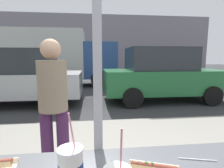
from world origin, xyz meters
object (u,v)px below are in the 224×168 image
box_truck (48,56)px  pedestrian (53,102)px  parked_car_silver (16,77)px  parked_car_green (162,75)px  soda_cup_left (71,167)px

box_truck → pedestrian: 8.35m
parked_car_silver → parked_car_green: (4.97, 0.00, 0.03)m
parked_car_green → box_truck: 6.35m
soda_cup_left → pedestrian: size_ratio=0.20×
soda_cup_left → pedestrian: bearing=104.6°
parked_car_silver → pedestrian: size_ratio=2.63×
parked_car_green → soda_cup_left: bearing=-115.5°
parked_car_green → pedestrian: (-2.93, -4.09, 0.11)m
box_truck → soda_cup_left: bearing=-76.3°
parked_car_silver → box_truck: bearing=88.7°
box_truck → pedestrian: (1.95, -8.10, -0.57)m
parked_car_green → pedestrian: 5.03m
parked_car_silver → pedestrian: (2.04, -4.09, 0.14)m
pedestrian → box_truck: bearing=103.5°
soda_cup_left → pedestrian: (-0.35, 1.33, -0.05)m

